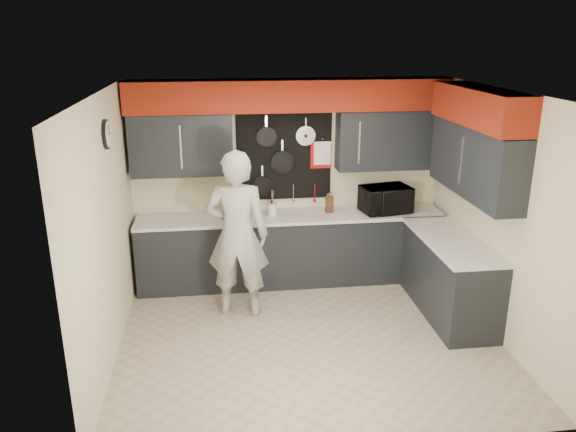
{
  "coord_description": "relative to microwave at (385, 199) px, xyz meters",
  "views": [
    {
      "loc": [
        -0.91,
        -5.28,
        3.16
      ],
      "look_at": [
        -0.16,
        0.5,
        1.22
      ],
      "focal_mm": 35.0,
      "sensor_mm": 36.0,
      "label": 1
    }
  ],
  "objects": [
    {
      "name": "person",
      "position": [
        -1.93,
        -0.76,
        -0.12
      ],
      "size": [
        0.78,
        0.59,
        1.94
      ],
      "primitive_type": "imported",
      "rotation": [
        0.0,
        0.0,
        2.96
      ],
      "color": "#B4B4B1",
      "rests_on": "ground"
    },
    {
      "name": "ground",
      "position": [
        -1.22,
        -1.41,
        -1.09
      ],
      "size": [
        4.0,
        4.0,
        0.0
      ],
      "primitive_type": "plane",
      "color": "tan",
      "rests_on": "ground"
    },
    {
      "name": "knife_block",
      "position": [
        -0.71,
        0.08,
        -0.06
      ],
      "size": [
        0.1,
        0.1,
        0.21
      ],
      "primitive_type": "cube",
      "rotation": [
        0.0,
        0.0,
        -0.07
      ],
      "color": "black",
      "rests_on": "base_cabinets"
    },
    {
      "name": "microwave",
      "position": [
        0.0,
        0.0,
        0.0
      ],
      "size": [
        0.67,
        0.52,
        0.34
      ],
      "primitive_type": "imported",
      "rotation": [
        0.0,
        0.0,
        0.18
      ],
      "color": "black",
      "rests_on": "base_cabinets"
    },
    {
      "name": "coffee_maker",
      "position": [
        -1.89,
        0.11,
        0.01
      ],
      "size": [
        0.24,
        0.27,
        0.34
      ],
      "rotation": [
        0.0,
        0.0,
        0.25
      ],
      "color": "black",
      "rests_on": "base_cabinets"
    },
    {
      "name": "utensil_crock",
      "position": [
        -1.46,
        0.05,
        -0.09
      ],
      "size": [
        0.11,
        0.11,
        0.15
      ],
      "primitive_type": "cylinder",
      "color": "white",
      "rests_on": "base_cabinets"
    },
    {
      "name": "right_wall_assembly",
      "position": [
        0.63,
        -1.14,
        0.85
      ],
      "size": [
        0.36,
        3.5,
        2.6
      ],
      "color": "beige",
      "rests_on": "ground"
    },
    {
      "name": "back_wall_assembly",
      "position": [
        -1.21,
        0.19,
        0.92
      ],
      "size": [
        4.0,
        0.36,
        2.6
      ],
      "color": "beige",
      "rests_on": "ground"
    },
    {
      "name": "base_cabinets",
      "position": [
        -0.73,
        -0.28,
        -0.63
      ],
      "size": [
        3.95,
        2.2,
        0.92
      ],
      "color": "black",
      "rests_on": "ground"
    },
    {
      "name": "left_wall_assembly",
      "position": [
        -3.21,
        -1.39,
        0.25
      ],
      "size": [
        0.05,
        3.5,
        2.6
      ],
      "color": "beige",
      "rests_on": "ground"
    }
  ]
}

